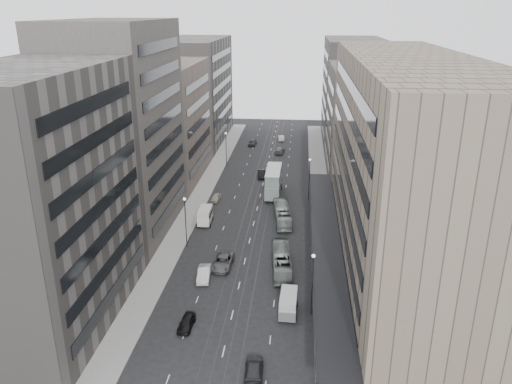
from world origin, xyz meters
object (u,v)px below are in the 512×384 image
(bus_near, at_px, (281,261))
(double_decker, at_px, (273,181))
(sedan_1, at_px, (204,274))
(bus_far, at_px, (282,214))
(sedan_0, at_px, (186,323))
(panel_van, at_px, (205,215))
(sedan_2, at_px, (223,262))
(vw_microbus, at_px, (288,303))

(bus_near, distance_m, double_decker, 30.77)
(double_decker, distance_m, sedan_1, 35.04)
(bus_far, height_order, sedan_1, bus_far)
(sedan_0, bearing_deg, panel_van, 98.93)
(sedan_2, bearing_deg, sedan_1, -117.89)
(vw_microbus, xyz_separation_m, panel_van, (-15.31, 26.11, 0.12))
(sedan_0, bearing_deg, vw_microbus, 21.29)
(vw_microbus, bearing_deg, sedan_0, -159.19)
(bus_near, height_order, panel_van, bus_near)
(sedan_2, bearing_deg, double_decker, 81.45)
(panel_van, xyz_separation_m, sedan_1, (3.36, -18.78, -0.80))
(vw_microbus, bearing_deg, sedan_2, 133.91)
(vw_microbus, bearing_deg, bus_far, 95.94)
(bus_far, xyz_separation_m, vw_microbus, (1.94, -28.14, -0.00))
(bus_near, relative_size, double_decker, 1.05)
(panel_van, relative_size, sedan_2, 0.80)
(bus_far, xyz_separation_m, sedan_2, (-7.92, -17.16, -0.67))
(bus_near, xyz_separation_m, bus_far, (-0.63, 17.28, -0.00))
(sedan_0, bearing_deg, sedan_1, 92.70)
(bus_far, relative_size, panel_van, 2.28)
(vw_microbus, distance_m, sedan_2, 14.78)
(bus_near, relative_size, vw_microbus, 2.14)
(bus_far, relative_size, vw_microbus, 2.13)
(bus_far, bearing_deg, sedan_0, 65.95)
(bus_near, distance_m, vw_microbus, 10.94)
(double_decker, relative_size, sedan_1, 2.09)
(panel_van, height_order, sedan_0, panel_van)
(double_decker, relative_size, vw_microbus, 2.04)
(sedan_1, bearing_deg, sedan_0, -94.83)
(panel_van, distance_m, sedan_1, 19.09)
(sedan_2, bearing_deg, sedan_0, -95.88)
(sedan_0, relative_size, sedan_1, 0.82)
(bus_near, bearing_deg, vw_microbus, 92.20)
(panel_van, xyz_separation_m, sedan_0, (3.40, -30.17, -0.93))
(double_decker, bearing_deg, panel_van, -125.32)
(bus_far, distance_m, panel_van, 13.53)
(vw_microbus, distance_m, sedan_0, 12.60)
(panel_van, bearing_deg, sedan_0, -84.60)
(bus_far, xyz_separation_m, sedan_1, (-10.01, -20.81, -0.68))
(vw_microbus, height_order, panel_van, panel_van)
(double_decker, relative_size, panel_van, 2.18)
(bus_near, bearing_deg, double_decker, -89.17)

